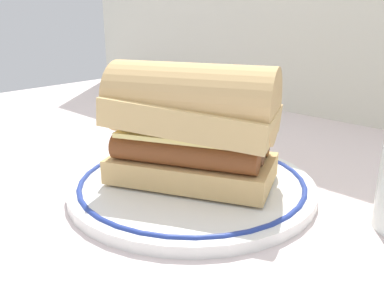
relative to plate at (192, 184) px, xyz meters
name	(u,v)px	position (x,y,z in m)	size (l,w,h in m)	color
ground_plane	(212,192)	(0.02, 0.01, -0.01)	(1.50, 1.50, 0.00)	silver
plate	(192,184)	(0.00, 0.00, 0.00)	(0.28, 0.28, 0.01)	white
sausage_sandwich	(192,123)	(0.00, 0.00, 0.07)	(0.20, 0.16, 0.13)	tan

